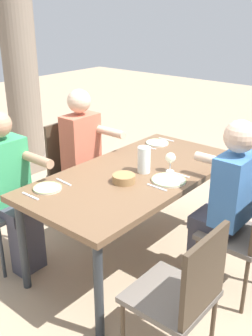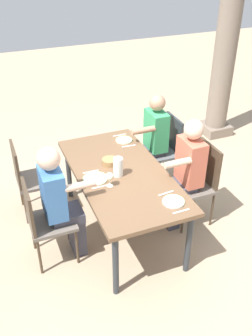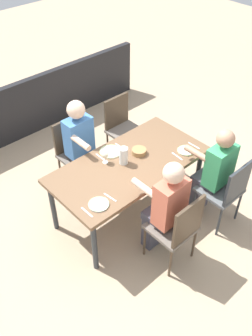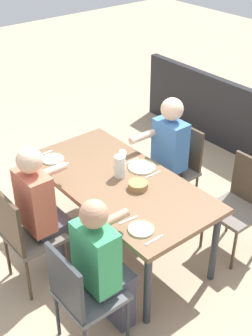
% 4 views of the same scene
% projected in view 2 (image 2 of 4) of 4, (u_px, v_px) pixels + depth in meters
% --- Properties ---
extents(ground_plane, '(16.00, 16.00, 0.00)m').
position_uv_depth(ground_plane, '(121.00, 228.00, 4.43)').
color(ground_plane, tan).
extents(dining_table, '(1.83, 0.92, 0.78)m').
position_uv_depth(dining_table, '(121.00, 178.00, 4.05)').
color(dining_table, brown).
rests_on(dining_table, ground).
extents(chair_west_north, '(0.44, 0.44, 0.94)m').
position_uv_depth(chair_west_north, '(165.00, 147.00, 4.96)').
color(chair_west_north, '#5B5E61').
rests_on(chair_west_north, ground).
extents(chair_west_south, '(0.44, 0.44, 0.93)m').
position_uv_depth(chair_west_south, '(28.00, 175.00, 4.41)').
color(chair_west_south, '#6A6158').
rests_on(chair_west_south, ground).
extents(chair_mid_north, '(0.44, 0.44, 0.97)m').
position_uv_depth(chair_mid_north, '(198.00, 179.00, 4.31)').
color(chair_mid_north, '#6A6158').
rests_on(chair_mid_north, ground).
extents(chair_mid_south, '(0.44, 0.44, 0.93)m').
position_uv_depth(chair_mid_south, '(43.00, 218.00, 3.76)').
color(chair_mid_south, '#6A6158').
rests_on(chair_mid_south, ground).
extents(diner_woman_green, '(0.35, 0.50, 1.30)m').
position_uv_depth(diner_woman_green, '(60.00, 200.00, 3.73)').
color(diner_woman_green, '#3F3F4C').
rests_on(diner_woman_green, ground).
extents(diner_man_white, '(0.35, 0.49, 1.31)m').
position_uv_depth(diner_man_white, '(185.00, 172.00, 4.16)').
color(diner_man_white, '#3F3F4C').
rests_on(diner_man_white, ground).
extents(diner_guest_third, '(0.35, 0.49, 1.28)m').
position_uv_depth(diner_guest_third, '(151.00, 140.00, 4.82)').
color(diner_guest_third, '#3F3F4C').
rests_on(diner_guest_third, ground).
extents(stone_column_near, '(0.44, 0.44, 3.01)m').
position_uv_depth(stone_column_near, '(226.00, 44.00, 5.69)').
color(stone_column_near, gray).
rests_on(stone_column_near, ground).
extents(plate_0, '(0.20, 0.20, 0.02)m').
position_uv_depth(plate_0, '(124.00, 140.00, 4.61)').
color(plate_0, silver).
rests_on(plate_0, dining_table).
extents(fork_0, '(0.02, 0.17, 0.01)m').
position_uv_depth(fork_0, '(119.00, 135.00, 4.73)').
color(fork_0, silver).
rests_on(fork_0, dining_table).
extents(spoon_0, '(0.03, 0.17, 0.01)m').
position_uv_depth(spoon_0, '(129.00, 146.00, 4.49)').
color(spoon_0, silver).
rests_on(spoon_0, dining_table).
extents(plate_1, '(0.26, 0.26, 0.02)m').
position_uv_depth(plate_1, '(95.00, 179.00, 3.90)').
color(plate_1, silver).
rests_on(plate_1, dining_table).
extents(wine_glass_1, '(0.08, 0.08, 0.15)m').
position_uv_depth(wine_glass_1, '(110.00, 177.00, 3.75)').
color(wine_glass_1, white).
rests_on(wine_glass_1, dining_table).
extents(fork_1, '(0.02, 0.17, 0.01)m').
position_uv_depth(fork_1, '(91.00, 172.00, 4.02)').
color(fork_1, silver).
rests_on(fork_1, dining_table).
extents(spoon_1, '(0.02, 0.17, 0.01)m').
position_uv_depth(spoon_1, '(100.00, 187.00, 3.79)').
color(spoon_1, silver).
rests_on(spoon_1, dining_table).
extents(plate_2, '(0.21, 0.21, 0.02)m').
position_uv_depth(plate_2, '(173.00, 201.00, 3.58)').
color(plate_2, white).
rests_on(plate_2, dining_table).
extents(fork_2, '(0.03, 0.17, 0.01)m').
position_uv_depth(fork_2, '(166.00, 193.00, 3.70)').
color(fork_2, silver).
rests_on(fork_2, dining_table).
extents(spoon_2, '(0.02, 0.17, 0.01)m').
position_uv_depth(spoon_2, '(181.00, 211.00, 3.46)').
color(spoon_2, silver).
rests_on(spoon_2, dining_table).
extents(water_pitcher, '(0.10, 0.10, 0.21)m').
position_uv_depth(water_pitcher, '(118.00, 168.00, 3.92)').
color(water_pitcher, white).
rests_on(water_pitcher, dining_table).
extents(bread_basket, '(0.17, 0.17, 0.06)m').
position_uv_depth(bread_basket, '(110.00, 161.00, 4.15)').
color(bread_basket, '#9E7547').
rests_on(bread_basket, dining_table).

